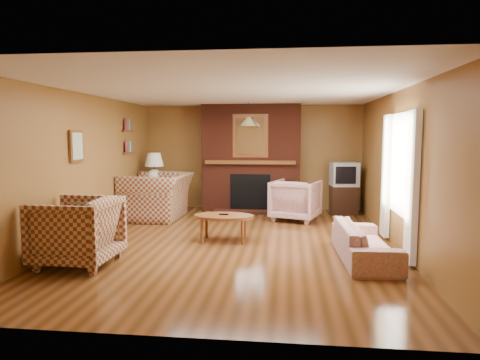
# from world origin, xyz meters

# --- Properties ---
(floor) EXTENTS (6.50, 6.50, 0.00)m
(floor) POSITION_xyz_m (0.00, 0.00, 0.00)
(floor) COLOR #4A2A0F
(floor) RESTS_ON ground
(ceiling) EXTENTS (6.50, 6.50, 0.00)m
(ceiling) POSITION_xyz_m (0.00, 0.00, 2.40)
(ceiling) COLOR silver
(ceiling) RESTS_ON wall_back
(wall_back) EXTENTS (6.50, 0.00, 6.50)m
(wall_back) POSITION_xyz_m (0.00, 3.25, 1.20)
(wall_back) COLOR brown
(wall_back) RESTS_ON floor
(wall_front) EXTENTS (6.50, 0.00, 6.50)m
(wall_front) POSITION_xyz_m (0.00, -3.25, 1.20)
(wall_front) COLOR brown
(wall_front) RESTS_ON floor
(wall_left) EXTENTS (0.00, 6.50, 6.50)m
(wall_left) POSITION_xyz_m (-2.50, 0.00, 1.20)
(wall_left) COLOR brown
(wall_left) RESTS_ON floor
(wall_right) EXTENTS (0.00, 6.50, 6.50)m
(wall_right) POSITION_xyz_m (2.50, 0.00, 1.20)
(wall_right) COLOR brown
(wall_right) RESTS_ON floor
(fireplace) EXTENTS (2.20, 0.82, 2.40)m
(fireplace) POSITION_xyz_m (0.00, 2.98, 1.18)
(fireplace) COLOR #501E11
(fireplace) RESTS_ON floor
(window_right) EXTENTS (0.10, 1.85, 2.00)m
(window_right) POSITION_xyz_m (2.45, -0.20, 1.13)
(window_right) COLOR beige
(window_right) RESTS_ON wall_right
(bookshelf) EXTENTS (0.09, 0.55, 0.71)m
(bookshelf) POSITION_xyz_m (-2.44, 1.90, 1.67)
(bookshelf) COLOR brown
(bookshelf) RESTS_ON wall_left
(botanical_print) EXTENTS (0.05, 0.40, 0.50)m
(botanical_print) POSITION_xyz_m (-2.47, -0.30, 1.55)
(botanical_print) COLOR brown
(botanical_print) RESTS_ON wall_left
(pendant_light) EXTENTS (0.36, 0.36, 0.48)m
(pendant_light) POSITION_xyz_m (0.00, 2.30, 2.00)
(pendant_light) COLOR black
(pendant_light) RESTS_ON ceiling
(plaid_loveseat) EXTENTS (1.27, 1.45, 0.92)m
(plaid_loveseat) POSITION_xyz_m (-1.85, 1.84, 0.46)
(plaid_loveseat) COLOR maroon
(plaid_loveseat) RESTS_ON floor
(plaid_armchair) EXTENTS (1.02, 0.99, 0.91)m
(plaid_armchair) POSITION_xyz_m (-1.95, -1.38, 0.45)
(plaid_armchair) COLOR maroon
(plaid_armchair) RESTS_ON floor
(floral_sofa) EXTENTS (0.73, 1.73, 0.50)m
(floral_sofa) POSITION_xyz_m (1.90, -0.73, 0.25)
(floral_sofa) COLOR beige
(floral_sofa) RESTS_ON floor
(floral_armchair) EXTENTS (1.12, 1.13, 0.82)m
(floral_armchair) POSITION_xyz_m (0.99, 1.95, 0.41)
(floral_armchair) COLOR beige
(floral_armchair) RESTS_ON floor
(coffee_table) EXTENTS (0.97, 0.60, 0.45)m
(coffee_table) POSITION_xyz_m (-0.20, 0.10, 0.38)
(coffee_table) COLOR brown
(coffee_table) RESTS_ON floor
(side_table) EXTENTS (0.50, 0.50, 0.64)m
(side_table) POSITION_xyz_m (-2.10, 2.45, 0.32)
(side_table) COLOR brown
(side_table) RESTS_ON floor
(table_lamp) EXTENTS (0.42, 0.42, 0.69)m
(table_lamp) POSITION_xyz_m (-2.10, 2.45, 1.02)
(table_lamp) COLOR white
(table_lamp) RESTS_ON side_table
(tv_stand) EXTENTS (0.59, 0.54, 0.61)m
(tv_stand) POSITION_xyz_m (2.05, 2.80, 0.31)
(tv_stand) COLOR black
(tv_stand) RESTS_ON floor
(crt_tv) EXTENTS (0.61, 0.61, 0.52)m
(crt_tv) POSITION_xyz_m (2.05, 2.79, 0.87)
(crt_tv) COLOR #A3A6AA
(crt_tv) RESTS_ON tv_stand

